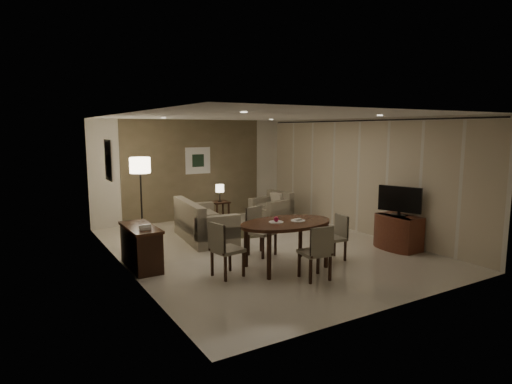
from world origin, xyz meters
TOP-DOWN VIEW (x-y plane):
  - room_shell at (0.00, 0.40)m, footprint 5.50×7.00m
  - taupe_accent at (0.00, 3.48)m, footprint 3.96×0.03m
  - curtain_wall at (2.68, 0.00)m, footprint 0.08×6.70m
  - curtain_rod at (2.68, 0.00)m, footprint 0.03×6.80m
  - art_back_frame at (0.10, 3.46)m, footprint 0.72×0.03m
  - art_back_canvas at (0.10, 3.44)m, footprint 0.34×0.01m
  - art_left_frame at (-2.72, 1.20)m, footprint 0.03×0.60m
  - art_left_canvas at (-2.71, 1.20)m, footprint 0.01×0.46m
  - downlight_nl at (-1.40, -1.80)m, footprint 0.10×0.10m
  - downlight_nr at (1.40, -1.80)m, footprint 0.10×0.10m
  - downlight_fl at (-1.40, 1.80)m, footprint 0.10×0.10m
  - downlight_fr at (1.40, 1.80)m, footprint 0.10×0.10m
  - console_desk at (-2.49, 0.00)m, footprint 0.48×1.20m
  - telephone at (-2.49, -0.30)m, footprint 0.20×0.14m
  - tv_cabinet at (2.40, -1.50)m, footprint 0.48×0.90m
  - flat_tv at (2.38, -1.50)m, footprint 0.36×0.85m
  - dining_table at (-0.26, -1.29)m, footprint 1.75×1.10m
  - chair_near at (-0.21, -2.03)m, footprint 0.49×0.49m
  - chair_far at (-0.25, -0.44)m, footprint 0.57×0.57m
  - chair_left at (-1.38, -1.18)m, footprint 0.52×0.52m
  - chair_right at (0.74, -1.37)m, footprint 0.44×0.44m
  - plate_a at (-0.44, -1.24)m, footprint 0.26×0.26m
  - plate_b at (-0.04, -1.34)m, footprint 0.26×0.26m
  - fruit_apple at (-0.44, -1.24)m, footprint 0.09×0.09m
  - napkin at (-0.04, -1.34)m, footprint 0.12×0.08m
  - round_rug at (0.41, 1.45)m, footprint 1.36×1.36m
  - sofa at (-0.70, 1.25)m, footprint 1.95×1.11m
  - armchair at (1.56, 2.03)m, footprint 0.98×1.02m
  - side_table at (0.41, 2.75)m, footprint 0.43×0.43m
  - table_lamp at (0.41, 2.75)m, footprint 0.22×0.22m
  - floor_lamp at (-1.83, 2.22)m, footprint 0.46×0.46m

SIDE VIEW (x-z plane):
  - round_rug at x=0.41m, z-range 0.00..0.01m
  - side_table at x=0.41m, z-range 0.00..0.55m
  - tv_cabinet at x=2.40m, z-range 0.00..0.70m
  - console_desk at x=-2.49m, z-range 0.00..0.75m
  - armchair at x=1.56m, z-range 0.00..0.79m
  - dining_table at x=-0.26m, z-range 0.00..0.82m
  - chair_right at x=0.74m, z-range 0.00..0.84m
  - sofa at x=-0.70m, z-range 0.00..0.88m
  - chair_near at x=-0.21m, z-range 0.00..0.91m
  - chair_far at x=-0.25m, z-range 0.00..0.93m
  - chair_left at x=-1.38m, z-range 0.00..0.93m
  - table_lamp at x=0.41m, z-range 0.55..1.05m
  - telephone at x=-2.49m, z-range 0.76..0.85m
  - plate_a at x=-0.44m, z-range 0.82..0.84m
  - plate_b at x=-0.04m, z-range 0.82..0.84m
  - napkin at x=-0.04m, z-range 0.84..0.87m
  - fruit_apple at x=-0.44m, z-range 0.84..0.93m
  - floor_lamp at x=-1.83m, z-range 0.00..1.82m
  - flat_tv at x=2.38m, z-range 0.72..1.32m
  - curtain_wall at x=2.68m, z-range 0.03..2.61m
  - taupe_accent at x=0.00m, z-range 0.00..2.70m
  - room_shell at x=0.00m, z-range 0.00..2.70m
  - art_back_frame at x=0.10m, z-range 1.24..1.96m
  - art_back_canvas at x=0.10m, z-range 1.43..1.77m
  - art_left_frame at x=-2.72m, z-range 1.45..2.25m
  - art_left_canvas at x=-2.71m, z-range 1.53..2.17m
  - curtain_rod at x=2.68m, z-range 2.62..2.66m
  - downlight_nl at x=-1.40m, z-range 2.68..2.69m
  - downlight_nr at x=1.40m, z-range 2.68..2.69m
  - downlight_fl at x=-1.40m, z-range 2.68..2.69m
  - downlight_fr at x=1.40m, z-range 2.68..2.69m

